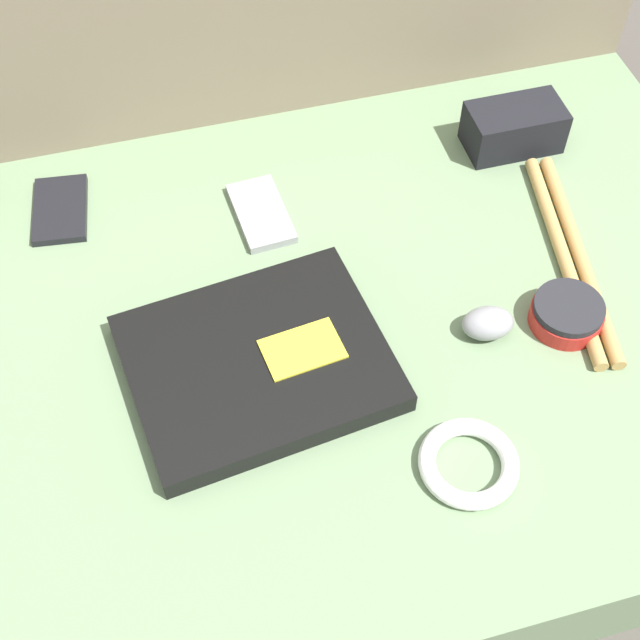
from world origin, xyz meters
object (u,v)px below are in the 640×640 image
phone_silver (60,210)px  laptop (258,363)px  computer_mouse (488,323)px  speaker_puck (567,314)px  phone_black (261,213)px  camera_pouch (514,127)px

phone_silver → laptop: bearing=-50.7°
laptop → computer_mouse: (0.27, -0.02, 0.00)m
computer_mouse → laptop: bearing=-177.1°
laptop → phone_silver: size_ratio=2.56×
computer_mouse → phone_silver: computer_mouse is taller
laptop → speaker_puck: speaker_puck is taller
computer_mouse → phone_silver: 0.58m
speaker_puck → phone_silver: bearing=148.8°
computer_mouse → speaker_puck: (0.10, -0.01, -0.00)m
laptop → phone_silver: laptop is taller
phone_silver → computer_mouse: bearing=-28.2°
phone_black → phone_silver: bearing=159.3°
phone_black → camera_pouch: (0.37, 0.04, 0.03)m
speaker_puck → computer_mouse: bearing=173.9°
laptop → speaker_puck: size_ratio=3.62×
computer_mouse → phone_black: computer_mouse is taller
laptop → phone_silver: bearing=115.3°
phone_silver → camera_pouch: (0.63, -0.04, 0.03)m
laptop → computer_mouse: size_ratio=4.72×
laptop → phone_black: (0.06, 0.24, -0.01)m
computer_mouse → camera_pouch: bearing=69.5°
computer_mouse → phone_silver: (-0.47, 0.33, -0.01)m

